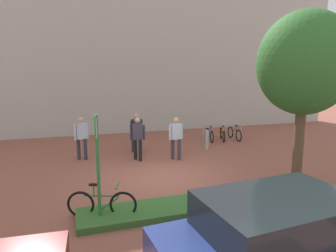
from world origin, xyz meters
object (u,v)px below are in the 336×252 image
(person_shirt_white, at_px, (176,136))
(bike_at_sign, at_px, (102,204))
(bollard_steel, at_px, (207,140))
(person_suited_dark, at_px, (137,130))
(car_navy_sedan, at_px, (284,241))
(person_shirt_blue, at_px, (81,135))
(bike_rack_cluster, at_px, (222,134))
(person_suited_navy, at_px, (138,136))
(tree_sidewalk, at_px, (305,64))
(parking_sign_post, at_px, (97,153))

(person_shirt_white, bearing_deg, bike_at_sign, -128.78)
(bollard_steel, bearing_deg, person_suited_dark, 171.48)
(bike_at_sign, relative_size, car_navy_sedan, 0.36)
(person_shirt_blue, bearing_deg, bike_rack_cluster, 11.56)
(person_shirt_blue, bearing_deg, person_suited_dark, 10.10)
(person_suited_navy, xyz_separation_m, car_navy_sedan, (0.73, -7.76, -0.23))
(tree_sidewalk, height_order, bollard_steel, tree_sidewalk)
(bollard_steel, height_order, person_suited_dark, person_suited_dark)
(tree_sidewalk, bearing_deg, person_suited_dark, 120.57)
(parking_sign_post, relative_size, person_suited_dark, 1.47)
(bike_at_sign, distance_m, bike_rack_cluster, 9.55)
(bike_at_sign, bearing_deg, car_navy_sedan, -51.53)
(tree_sidewalk, bearing_deg, car_navy_sedan, -133.22)
(person_suited_dark, bearing_deg, car_navy_sedan, -86.69)
(car_navy_sedan, bearing_deg, bike_rack_cluster, 67.22)
(bike_at_sign, relative_size, person_shirt_blue, 0.93)
(bike_rack_cluster, relative_size, bollard_steel, 2.32)
(bollard_steel, xyz_separation_m, car_navy_sedan, (-2.62, -8.49, 0.31))
(tree_sidewalk, xyz_separation_m, person_suited_navy, (-3.66, 4.64, -2.68))
(bike_at_sign, bearing_deg, person_suited_navy, 67.74)
(bollard_steel, distance_m, person_shirt_white, 2.26)
(bollard_steel, distance_m, person_suited_dark, 3.22)
(person_shirt_white, xyz_separation_m, person_suited_navy, (-1.46, 0.39, 0.00))
(bollard_steel, relative_size, person_shirt_blue, 0.52)
(bollard_steel, bearing_deg, car_navy_sedan, -107.17)
(bike_rack_cluster, bearing_deg, car_navy_sedan, -112.78)
(person_shirt_white, xyz_separation_m, car_navy_sedan, (-0.73, -7.37, -0.23))
(bike_rack_cluster, bearing_deg, bollard_steel, -136.40)
(car_navy_sedan, bearing_deg, bollard_steel, 72.83)
(tree_sidewalk, relative_size, bike_at_sign, 3.17)
(tree_sidewalk, height_order, bike_at_sign, tree_sidewalk)
(parking_sign_post, distance_m, person_shirt_white, 5.50)
(parking_sign_post, bearing_deg, person_suited_navy, 67.74)
(person_shirt_blue, xyz_separation_m, person_suited_dark, (2.32, 0.41, 0.00))
(bike_at_sign, bearing_deg, person_shirt_white, 51.22)
(parking_sign_post, bearing_deg, tree_sidewalk, 0.42)
(person_shirt_blue, relative_size, car_navy_sedan, 0.39)
(bollard_steel, bearing_deg, person_shirt_white, -149.29)
(bike_rack_cluster, xyz_separation_m, person_shirt_blue, (-7.03, -1.44, 0.63))
(tree_sidewalk, xyz_separation_m, bollard_steel, (-0.31, 5.37, -3.22))
(bike_at_sign, bearing_deg, person_shirt_blue, 92.80)
(bike_at_sign, distance_m, bollard_steel, 7.39)
(bollard_steel, relative_size, person_suited_navy, 0.52)
(person_suited_navy, xyz_separation_m, person_suited_dark, (0.21, 1.20, 0.00))
(person_suited_dark, bearing_deg, person_suited_navy, -99.98)
(bike_rack_cluster, relative_size, person_shirt_blue, 1.22)
(parking_sign_post, height_order, person_suited_navy, parking_sign_post)
(bike_rack_cluster, distance_m, person_shirt_blue, 7.20)
(bollard_steel, xyz_separation_m, person_suited_navy, (-3.35, -0.73, 0.53))
(bike_rack_cluster, height_order, person_shirt_blue, person_shirt_blue)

